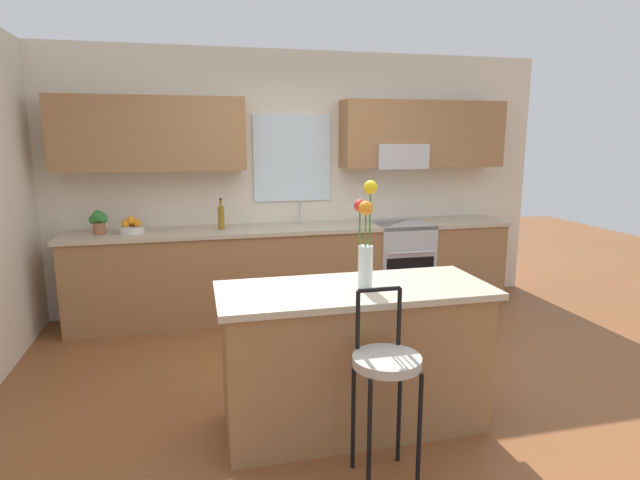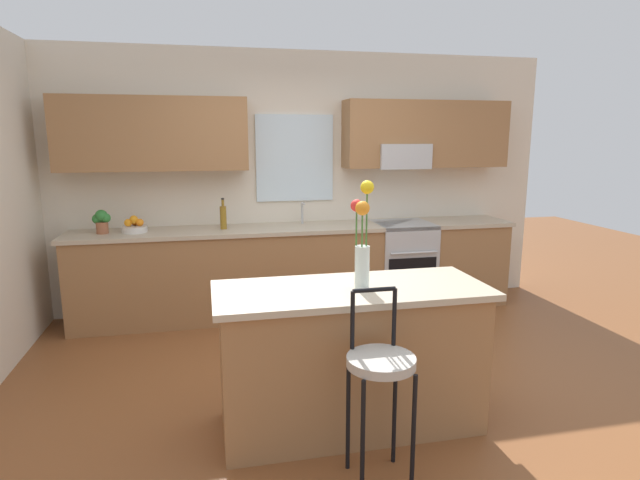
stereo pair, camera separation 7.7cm
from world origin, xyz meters
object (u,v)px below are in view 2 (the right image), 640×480
(potted_plant_small, at_px, (102,220))
(bottle_olive_oil, at_px, (223,217))
(flower_vase, at_px, (362,239))
(fruit_bowl_oranges, at_px, (134,227))
(bar_stool_near, at_px, (380,370))
(kitchen_island, at_px, (351,357))
(oven_range, at_px, (402,264))

(potted_plant_small, bearing_deg, bottle_olive_oil, -0.02)
(flower_vase, distance_m, fruit_bowl_oranges, 2.78)
(potted_plant_small, bearing_deg, bar_stool_near, -56.98)
(kitchen_island, relative_size, bottle_olive_oil, 5.43)
(fruit_bowl_oranges, height_order, potted_plant_small, potted_plant_small)
(bar_stool_near, distance_m, fruit_bowl_oranges, 3.21)
(bottle_olive_oil, relative_size, potted_plant_small, 1.36)
(fruit_bowl_oranges, relative_size, bottle_olive_oil, 0.77)
(oven_range, xyz_separation_m, flower_vase, (-1.15, -2.24, 0.76))
(fruit_bowl_oranges, distance_m, potted_plant_small, 0.30)
(fruit_bowl_oranges, relative_size, potted_plant_small, 1.05)
(oven_range, height_order, bar_stool_near, bar_stool_near)
(oven_range, bearing_deg, kitchen_island, -118.58)
(bottle_olive_oil, bearing_deg, potted_plant_small, 179.98)
(bottle_olive_oil, distance_m, potted_plant_small, 1.14)
(potted_plant_small, bearing_deg, flower_vase, -50.41)
(kitchen_island, height_order, fruit_bowl_oranges, fruit_bowl_oranges)
(kitchen_island, xyz_separation_m, bottle_olive_oil, (-0.68, 2.24, 0.58))
(flower_vase, relative_size, potted_plant_small, 2.87)
(bar_stool_near, bearing_deg, fruit_bowl_oranges, 118.62)
(oven_range, height_order, bottle_olive_oil, bottle_olive_oil)
(kitchen_island, bearing_deg, flower_vase, -24.72)
(bar_stool_near, bearing_deg, bottle_olive_oil, 103.75)
(kitchen_island, relative_size, flower_vase, 2.57)
(bar_stool_near, height_order, fruit_bowl_oranges, fruit_bowl_oranges)
(flower_vase, bearing_deg, oven_range, 62.81)
(bar_stool_near, xyz_separation_m, fruit_bowl_oranges, (-1.53, 2.80, 0.34))
(oven_range, relative_size, bottle_olive_oil, 2.97)
(fruit_bowl_oranges, distance_m, bottle_olive_oil, 0.85)
(kitchen_island, bearing_deg, bar_stool_near, -90.00)
(bottle_olive_oil, bearing_deg, flower_vase, -71.91)
(kitchen_island, xyz_separation_m, fruit_bowl_oranges, (-1.53, 2.25, 0.51))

